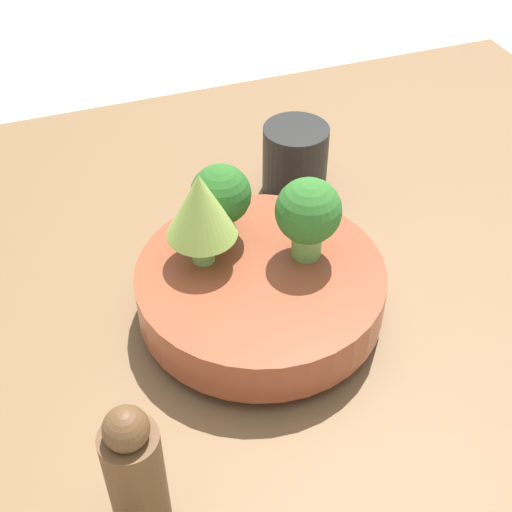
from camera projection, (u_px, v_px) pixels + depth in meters
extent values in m
plane|color=beige|center=(250.00, 316.00, 0.78)|extent=(6.00, 6.00, 0.00)
cube|color=brown|center=(249.00, 305.00, 0.77)|extent=(1.18, 0.88, 0.04)
cylinder|color=brown|center=(256.00, 311.00, 0.72)|extent=(0.11, 0.11, 0.01)
cylinder|color=brown|center=(256.00, 289.00, 0.70)|extent=(0.24, 0.24, 0.05)
cylinder|color=#6BA34C|center=(222.00, 223.00, 0.72)|extent=(0.02, 0.02, 0.03)
sphere|color=#286023|center=(221.00, 194.00, 0.69)|extent=(0.06, 0.06, 0.06)
cylinder|color=#6BA34C|center=(307.00, 242.00, 0.70)|extent=(0.03, 0.03, 0.03)
sphere|color=#2D6B28|center=(308.00, 211.00, 0.67)|extent=(0.06, 0.06, 0.06)
cylinder|color=#7AB256|center=(202.00, 245.00, 0.69)|extent=(0.02, 0.02, 0.03)
cone|color=#93B751|center=(199.00, 203.00, 0.66)|extent=(0.07, 0.07, 0.07)
cylinder|color=black|center=(295.00, 160.00, 0.86)|extent=(0.08, 0.08, 0.09)
cylinder|color=brown|center=(137.00, 483.00, 0.52)|extent=(0.04, 0.04, 0.12)
sphere|color=brown|center=(126.00, 429.00, 0.48)|extent=(0.03, 0.03, 0.03)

